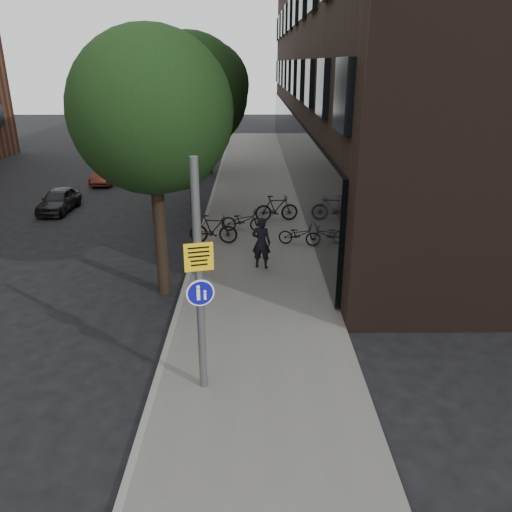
{
  "coord_description": "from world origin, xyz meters",
  "views": [
    {
      "loc": [
        0.08,
        -9.26,
        6.52
      ],
      "look_at": [
        0.17,
        2.37,
        2.0
      ],
      "focal_mm": 35.0,
      "sensor_mm": 36.0,
      "label": 1
    }
  ],
  "objects_px": {
    "parked_bike_facade_near": "(299,234)",
    "parked_car_near": "(59,200)",
    "pedestrian": "(261,243)",
    "signpost": "(199,280)"
  },
  "relations": [
    {
      "from": "signpost",
      "to": "pedestrian",
      "type": "relative_size",
      "value": 2.79
    },
    {
      "from": "signpost",
      "to": "parked_bike_facade_near",
      "type": "height_order",
      "value": "signpost"
    },
    {
      "from": "pedestrian",
      "to": "parked_car_near",
      "type": "xyz_separation_m",
      "value": [
        -9.33,
        7.25,
        -0.45
      ]
    },
    {
      "from": "signpost",
      "to": "parked_car_near",
      "type": "distance_m",
      "value": 16.07
    },
    {
      "from": "pedestrian",
      "to": "parked_bike_facade_near",
      "type": "xyz_separation_m",
      "value": [
        1.45,
        2.19,
        -0.46
      ]
    },
    {
      "from": "parked_bike_facade_near",
      "to": "parked_car_near",
      "type": "height_order",
      "value": "parked_car_near"
    },
    {
      "from": "pedestrian",
      "to": "parked_car_near",
      "type": "height_order",
      "value": "pedestrian"
    },
    {
      "from": "signpost",
      "to": "parked_car_near",
      "type": "relative_size",
      "value": 1.54
    },
    {
      "from": "parked_bike_facade_near",
      "to": "parked_car_near",
      "type": "xyz_separation_m",
      "value": [
        -10.78,
        5.05,
        0.01
      ]
    },
    {
      "from": "pedestrian",
      "to": "parked_bike_facade_near",
      "type": "relative_size",
      "value": 1.12
    }
  ]
}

